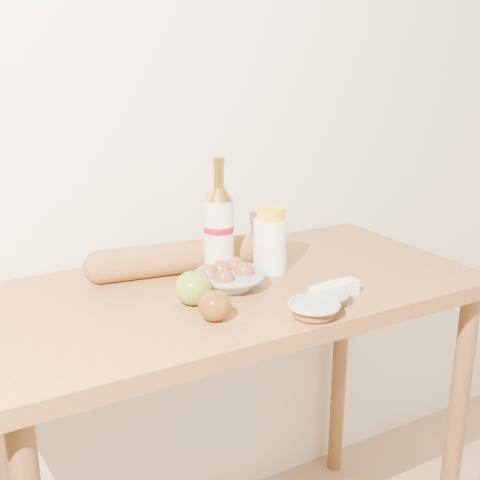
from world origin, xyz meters
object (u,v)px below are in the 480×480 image
object	(u,v)px
cream_bottle	(270,242)
egg_bowl	(229,277)
baguette	(181,257)
bourbon_bottle	(219,229)
table	(234,331)

from	to	relation	value
cream_bottle	egg_bowl	size ratio (longest dim) A/B	0.81
cream_bottle	baguette	xyz separation A→B (m)	(-0.20, 0.10, -0.04)
bourbon_bottle	cream_bottle	distance (m)	0.14
table	baguette	size ratio (longest dim) A/B	2.43
bourbon_bottle	cream_bottle	world-z (taller)	bourbon_bottle
cream_bottle	baguette	world-z (taller)	cream_bottle
egg_bowl	table	bearing A→B (deg)	29.46
egg_bowl	baguette	size ratio (longest dim) A/B	0.42
egg_bowl	baguette	xyz separation A→B (m)	(-0.06, 0.15, 0.02)
table	cream_bottle	size ratio (longest dim) A/B	7.10
baguette	cream_bottle	bearing A→B (deg)	-19.08
cream_bottle	egg_bowl	bearing A→B (deg)	176.62
bourbon_bottle	baguette	bearing A→B (deg)	123.05
bourbon_bottle	egg_bowl	world-z (taller)	bourbon_bottle
bourbon_bottle	egg_bowl	bearing A→B (deg)	-112.74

